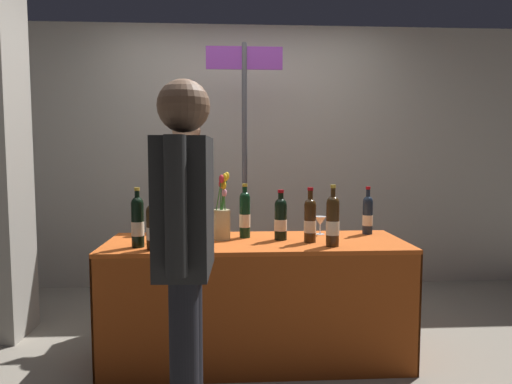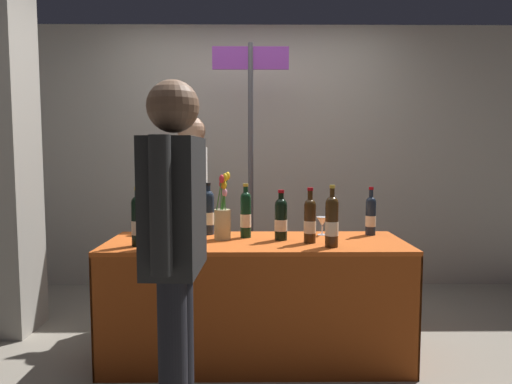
{
  "view_description": "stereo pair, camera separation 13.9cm",
  "coord_description": "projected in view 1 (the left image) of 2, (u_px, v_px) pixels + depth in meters",
  "views": [
    {
      "loc": [
        -0.16,
        -2.77,
        1.27
      ],
      "look_at": [
        0.0,
        0.0,
        1.04
      ],
      "focal_mm": 32.15,
      "sensor_mm": 36.0,
      "label": 1
    },
    {
      "loc": [
        -0.02,
        -2.77,
        1.27
      ],
      "look_at": [
        0.0,
        0.0,
        1.04
      ],
      "focal_mm": 32.15,
      "sensor_mm": 36.0,
      "label": 2
    }
  ],
  "objects": [
    {
      "name": "display_bottle_7",
      "position": [
        138.0,
        221.0,
        2.61
      ],
      "size": [
        0.07,
        0.07,
        0.34
      ],
      "color": "black",
      "rests_on": "tasting_table"
    },
    {
      "name": "display_bottle_4",
      "position": [
        368.0,
        214.0,
        3.03
      ],
      "size": [
        0.07,
        0.07,
        0.32
      ],
      "color": "#192333",
      "rests_on": "tasting_table"
    },
    {
      "name": "booth_signpost",
      "position": [
        245.0,
        141.0,
        3.75
      ],
      "size": [
        0.62,
        0.04,
        2.16
      ],
      "color": "#47474C",
      "rests_on": "ground_plane"
    },
    {
      "name": "wine_glass_mid",
      "position": [
        320.0,
        221.0,
        3.02
      ],
      "size": [
        0.08,
        0.08,
        0.12
      ],
      "color": "silver",
      "rests_on": "tasting_table"
    },
    {
      "name": "taster_foreground_right",
      "position": [
        185.0,
        236.0,
        1.89
      ],
      "size": [
        0.22,
        0.56,
        1.57
      ],
      "rotation": [
        0.0,
        0.0,
        1.53
      ],
      "color": "black",
      "rests_on": "ground_plane"
    },
    {
      "name": "back_partition",
      "position": [
        246.0,
        158.0,
        4.39
      ],
      "size": [
        6.9,
        0.12,
        2.45
      ],
      "primitive_type": "cube",
      "color": "#9E998E",
      "rests_on": "ground_plane"
    },
    {
      "name": "vendor_presenter",
      "position": [
        187.0,
        200.0,
        3.46
      ],
      "size": [
        0.22,
        0.57,
        1.55
      ],
      "rotation": [
        0.0,
        0.0,
        -1.54
      ],
      "color": "#2D3347",
      "rests_on": "ground_plane"
    },
    {
      "name": "brochure_stand",
      "position": [
        162.0,
        231.0,
        2.77
      ],
      "size": [
        0.14,
        0.11,
        0.14
      ],
      "primitive_type": "cube",
      "rotation": [
        0.14,
        0.0,
        3.76
      ],
      "color": "silver",
      "rests_on": "tasting_table"
    },
    {
      "name": "flower_vase",
      "position": [
        222.0,
        218.0,
        2.83
      ],
      "size": [
        0.1,
        0.11,
        0.42
      ],
      "color": "tan",
      "rests_on": "tasting_table"
    },
    {
      "name": "ground_plane",
      "position": [
        256.0,
        356.0,
        2.87
      ],
      "size": [
        12.0,
        12.0,
        0.0
      ],
      "primitive_type": "plane",
      "color": "gray"
    },
    {
      "name": "display_bottle_1",
      "position": [
        310.0,
        219.0,
        2.75
      ],
      "size": [
        0.07,
        0.07,
        0.33
      ],
      "color": "#38230F",
      "rests_on": "tasting_table"
    },
    {
      "name": "display_bottle_8",
      "position": [
        206.0,
        212.0,
        3.0
      ],
      "size": [
        0.08,
        0.08,
        0.34
      ],
      "color": "#192333",
      "rests_on": "tasting_table"
    },
    {
      "name": "featured_wine_bottle",
      "position": [
        245.0,
        214.0,
        2.9
      ],
      "size": [
        0.07,
        0.07,
        0.34
      ],
      "color": "black",
      "rests_on": "tasting_table"
    },
    {
      "name": "tasting_table",
      "position": [
        256.0,
        277.0,
        2.83
      ],
      "size": [
        1.82,
        0.66,
        0.74
      ],
      "color": "#B74C19",
      "rests_on": "ground_plane"
    },
    {
      "name": "display_bottle_2",
      "position": [
        193.0,
        215.0,
        2.86
      ],
      "size": [
        0.08,
        0.08,
        0.34
      ],
      "color": "black",
      "rests_on": "tasting_table"
    },
    {
      "name": "display_bottle_6",
      "position": [
        281.0,
        218.0,
        2.83
      ],
      "size": [
        0.08,
        0.08,
        0.31
      ],
      "color": "black",
      "rests_on": "tasting_table"
    },
    {
      "name": "display_bottle_5",
      "position": [
        153.0,
        226.0,
        2.54
      ],
      "size": [
        0.08,
        0.08,
        0.31
      ],
      "color": "#38230F",
      "rests_on": "tasting_table"
    },
    {
      "name": "wine_glass_near_vendor",
      "position": [
        166.0,
        221.0,
        2.95
      ],
      "size": [
        0.07,
        0.07,
        0.14
      ],
      "color": "silver",
      "rests_on": "tasting_table"
    },
    {
      "name": "display_bottle_3",
      "position": [
        185.0,
        223.0,
        2.72
      ],
      "size": [
        0.08,
        0.08,
        0.29
      ],
      "color": "#38230F",
      "rests_on": "tasting_table"
    },
    {
      "name": "display_bottle_0",
      "position": [
        333.0,
        220.0,
        2.63
      ],
      "size": [
        0.08,
        0.08,
        0.36
      ],
      "color": "#38230F",
      "rests_on": "tasting_table"
    }
  ]
}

